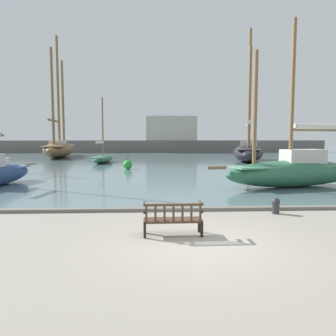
{
  "coord_description": "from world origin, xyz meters",
  "views": [
    {
      "loc": [
        -1.13,
        -7.9,
        2.67
      ],
      "look_at": [
        -0.29,
        10.0,
        1.0
      ],
      "focal_mm": 35.0,
      "sensor_mm": 36.0,
      "label": 1
    }
  ],
  "objects_px": {
    "mooring_bollard": "(276,205)",
    "sailboat_outer_starboard": "(59,147)",
    "sailboat_nearest_port": "(103,158)",
    "park_bench": "(173,219)",
    "sailboat_far_port": "(248,149)",
    "channel_buoy": "(128,165)",
    "sailboat_distant_harbor": "(294,170)"
  },
  "relations": [
    {
      "from": "sailboat_nearest_port",
      "to": "mooring_bollard",
      "type": "height_order",
      "value": "sailboat_nearest_port"
    },
    {
      "from": "sailboat_distant_harbor",
      "to": "channel_buoy",
      "type": "relative_size",
      "value": 6.06
    },
    {
      "from": "sailboat_outer_starboard",
      "to": "mooring_bollard",
      "type": "bearing_deg",
      "value": -62.93
    },
    {
      "from": "sailboat_far_port",
      "to": "mooring_bollard",
      "type": "distance_m",
      "value": 25.12
    },
    {
      "from": "sailboat_far_port",
      "to": "channel_buoy",
      "type": "xyz_separation_m",
      "value": [
        -12.51,
        -8.63,
        -0.92
      ]
    },
    {
      "from": "park_bench",
      "to": "mooring_bollard",
      "type": "xyz_separation_m",
      "value": [
        3.77,
        2.41,
        -0.16
      ]
    },
    {
      "from": "sailboat_outer_starboard",
      "to": "sailboat_distant_harbor",
      "type": "xyz_separation_m",
      "value": [
        19.7,
        -26.72,
        -0.46
      ]
    },
    {
      "from": "sailboat_far_port",
      "to": "sailboat_nearest_port",
      "type": "xyz_separation_m",
      "value": [
        -15.62,
        -1.45,
        -0.78
      ]
    },
    {
      "from": "mooring_bollard",
      "to": "channel_buoy",
      "type": "height_order",
      "value": "channel_buoy"
    },
    {
      "from": "sailboat_far_port",
      "to": "sailboat_distant_harbor",
      "type": "height_order",
      "value": "sailboat_far_port"
    },
    {
      "from": "park_bench",
      "to": "sailboat_far_port",
      "type": "distance_m",
      "value": 28.54
    },
    {
      "from": "park_bench",
      "to": "mooring_bollard",
      "type": "height_order",
      "value": "park_bench"
    },
    {
      "from": "channel_buoy",
      "to": "park_bench",
      "type": "bearing_deg",
      "value": -81.83
    },
    {
      "from": "sailboat_nearest_port",
      "to": "mooring_bollard",
      "type": "xyz_separation_m",
      "value": [
        9.48,
        -22.88,
        -0.28
      ]
    },
    {
      "from": "sailboat_nearest_port",
      "to": "park_bench",
      "type": "bearing_deg",
      "value": -77.29
    },
    {
      "from": "park_bench",
      "to": "sailboat_distant_harbor",
      "type": "relative_size",
      "value": 0.18
    },
    {
      "from": "mooring_bollard",
      "to": "sailboat_outer_starboard",
      "type": "bearing_deg",
      "value": 117.07
    },
    {
      "from": "sailboat_far_port",
      "to": "sailboat_distant_harbor",
      "type": "distance_m",
      "value": 18.88
    },
    {
      "from": "sailboat_distant_harbor",
      "to": "mooring_bollard",
      "type": "xyz_separation_m",
      "value": [
        -3.13,
        -5.7,
        -0.67
      ]
    },
    {
      "from": "mooring_bollard",
      "to": "park_bench",
      "type": "bearing_deg",
      "value": -147.43
    },
    {
      "from": "sailboat_outer_starboard",
      "to": "channel_buoy",
      "type": "xyz_separation_m",
      "value": [
        10.2,
        -16.71,
        -0.99
      ]
    },
    {
      "from": "sailboat_outer_starboard",
      "to": "park_bench",
      "type": "bearing_deg",
      "value": -69.83
    },
    {
      "from": "park_bench",
      "to": "sailboat_outer_starboard",
      "type": "distance_m",
      "value": 37.12
    },
    {
      "from": "park_bench",
      "to": "sailboat_nearest_port",
      "type": "xyz_separation_m",
      "value": [
        -5.7,
        25.29,
        0.12
      ]
    },
    {
      "from": "sailboat_outer_starboard",
      "to": "sailboat_far_port",
      "type": "relative_size",
      "value": 1.09
    },
    {
      "from": "park_bench",
      "to": "sailboat_distant_harbor",
      "type": "distance_m",
      "value": 10.66
    },
    {
      "from": "park_bench",
      "to": "sailboat_distant_harbor",
      "type": "bearing_deg",
      "value": 49.6
    },
    {
      "from": "sailboat_far_port",
      "to": "channel_buoy",
      "type": "relative_size",
      "value": 9.9
    },
    {
      "from": "sailboat_far_port",
      "to": "mooring_bollard",
      "type": "height_order",
      "value": "sailboat_far_port"
    },
    {
      "from": "park_bench",
      "to": "sailboat_nearest_port",
      "type": "bearing_deg",
      "value": 102.71
    },
    {
      "from": "park_bench",
      "to": "channel_buoy",
      "type": "height_order",
      "value": "channel_buoy"
    },
    {
      "from": "sailboat_nearest_port",
      "to": "channel_buoy",
      "type": "relative_size",
      "value": 4.64
    }
  ]
}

